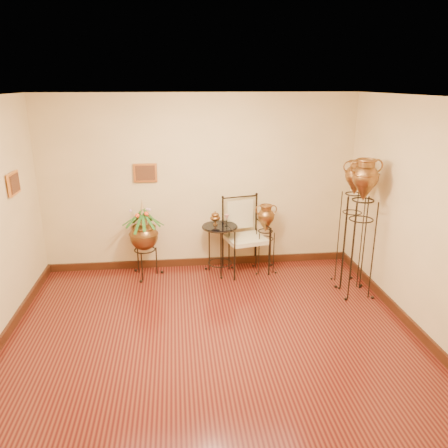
{
  "coord_description": "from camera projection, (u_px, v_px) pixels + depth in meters",
  "views": [
    {
      "loc": [
        -0.38,
        -4.32,
        2.95
      ],
      "look_at": [
        0.25,
        1.3,
        1.1
      ],
      "focal_mm": 35.0,
      "sensor_mm": 36.0,
      "label": 1
    }
  ],
  "objects": [
    {
      "name": "ground",
      "position": [
        215.0,
        350.0,
        5.03
      ],
      "size": [
        5.0,
        5.0,
        0.0
      ],
      "primitive_type": "plane",
      "color": "maroon",
      "rests_on": "ground"
    },
    {
      "name": "room_shell",
      "position": [
        213.0,
        205.0,
        4.5
      ],
      "size": [
        5.02,
        5.02,
        2.81
      ],
      "color": "beige",
      "rests_on": "ground"
    },
    {
      "name": "amphora_tall",
      "position": [
        351.0,
        223.0,
        6.38
      ],
      "size": [
        0.4,
        0.4,
        1.92
      ],
      "rotation": [
        0.0,
        0.0,
        -0.07
      ],
      "color": "black",
      "rests_on": "ground"
    },
    {
      "name": "amphora_mid",
      "position": [
        360.0,
        228.0,
        6.08
      ],
      "size": [
        0.51,
        0.51,
        2.0
      ],
      "rotation": [
        0.0,
        0.0,
        0.15
      ],
      "color": "black",
      "rests_on": "ground"
    },
    {
      "name": "amphora_short",
      "position": [
        265.0,
        238.0,
        7.0
      ],
      "size": [
        0.41,
        0.41,
        1.13
      ],
      "rotation": [
        0.0,
        0.0,
        -0.21
      ],
      "color": "black",
      "rests_on": "ground"
    },
    {
      "name": "planter_urn",
      "position": [
        144.0,
        233.0,
        6.74
      ],
      "size": [
        0.88,
        0.88,
        1.29
      ],
      "rotation": [
        0.0,
        0.0,
        0.34
      ],
      "color": "black",
      "rests_on": "ground"
    },
    {
      "name": "armchair",
      "position": [
        246.0,
        236.0,
        6.95
      ],
      "size": [
        0.8,
        0.77,
        1.21
      ],
      "rotation": [
        0.0,
        0.0,
        0.23
      ],
      "color": "black",
      "rests_on": "ground"
    },
    {
      "name": "side_table",
      "position": [
        220.0,
        248.0,
        6.96
      ],
      "size": [
        0.61,
        0.61,
        1.01
      ],
      "rotation": [
        0.0,
        0.0,
        -0.13
      ],
      "color": "black",
      "rests_on": "ground"
    }
  ]
}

